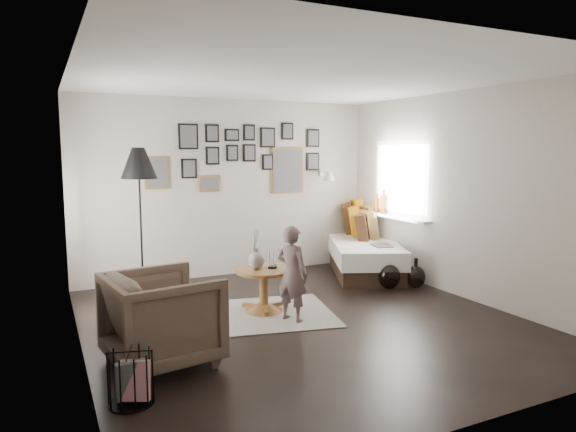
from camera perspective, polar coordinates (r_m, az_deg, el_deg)
name	(u,v)px	position (r m, az deg, el deg)	size (l,w,h in m)	color
ground	(304,321)	(5.73, 1.77, -11.58)	(4.80, 4.80, 0.00)	black
wall_back	(229,188)	(7.65, -6.57, 3.08)	(4.50, 4.50, 0.00)	#AFA699
wall_front	(477,237)	(3.53, 20.26, -2.18)	(4.50, 4.50, 0.00)	#AFA699
wall_left	(76,214)	(4.84, -22.49, 0.18)	(4.80, 4.80, 0.00)	#AFA699
wall_right	(463,195)	(6.79, 18.90, 2.22)	(4.80, 4.80, 0.00)	#AFA699
ceiling	(305,78)	(5.48, 1.88, 15.12)	(4.80, 4.80, 0.00)	white
door_left	(71,225)	(6.06, -22.93, -0.91)	(0.00, 2.14, 2.14)	white
window_right	(392,213)	(7.79, 11.45, 0.34)	(0.15, 1.32, 1.30)	white
gallery_wall	(247,158)	(7.71, -4.54, 6.44)	(2.74, 0.03, 1.08)	olive
wall_sconce	(329,176)	(8.05, 4.55, 4.47)	(0.18, 0.36, 0.16)	white
rug	(251,315)	(5.93, -4.11, -10.90)	(1.83, 1.28, 0.01)	silver
pedestal_table	(264,292)	(5.97, -2.70, -8.44)	(0.65, 0.65, 0.51)	brown
vase	(257,257)	(5.86, -3.52, -4.56)	(0.19, 0.19, 0.46)	black
candles	(272,258)	(5.92, -1.74, -4.68)	(0.11, 0.11, 0.24)	black
daybed	(359,248)	(8.08, 7.88, -3.55)	(1.73, 2.35, 1.07)	black
magazine_on_daybed	(382,245)	(7.49, 10.35, -3.24)	(0.24, 0.33, 0.02)	black
armchair	(162,318)	(4.66, -13.79, -10.98)	(0.87, 0.90, 0.82)	brown
armchair_cushion	(164,308)	(4.69, -13.59, -9.92)	(0.37, 0.37, 0.09)	silver
floor_lamp	(139,169)	(6.55, -16.24, 5.04)	(0.44, 0.44, 1.89)	black
magazine_basket	(131,378)	(4.11, -17.07, -16.83)	(0.39, 0.39, 0.40)	black
demijohn_large	(389,276)	(7.08, 11.17, -6.57)	(0.30, 0.30, 0.45)	black
demijohn_small	(416,277)	(7.21, 13.99, -6.57)	(0.27, 0.27, 0.41)	black
child	(292,274)	(5.59, 0.45, -6.42)	(0.38, 0.25, 1.06)	#665151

